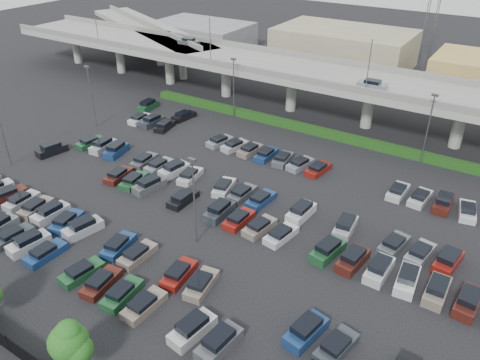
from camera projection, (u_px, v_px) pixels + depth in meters
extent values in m
plane|color=black|center=(236.00, 208.00, 57.04)|extent=(280.00, 280.00, 0.00)
cube|color=gray|center=(342.00, 80.00, 76.71)|extent=(150.00, 13.00, 1.10)
cube|color=slate|center=(327.00, 84.00, 71.63)|extent=(150.00, 0.50, 1.00)
cube|color=slate|center=(356.00, 64.00, 80.74)|extent=(150.00, 0.50, 1.00)
cylinder|color=gray|center=(76.00, 48.00, 108.80)|extent=(1.80, 1.80, 6.70)
cube|color=slate|center=(74.00, 35.00, 107.21)|extent=(2.60, 9.75, 0.50)
cylinder|color=gray|center=(120.00, 57.00, 102.31)|extent=(1.80, 1.80, 6.70)
cube|color=slate|center=(118.00, 43.00, 100.73)|extent=(2.60, 9.75, 0.50)
cylinder|color=gray|center=(169.00, 67.00, 95.83)|extent=(1.80, 1.80, 6.70)
cube|color=slate|center=(168.00, 52.00, 94.24)|extent=(2.60, 9.75, 0.50)
cylinder|color=gray|center=(226.00, 79.00, 89.34)|extent=(1.80, 1.80, 6.70)
cube|color=slate|center=(226.00, 63.00, 87.75)|extent=(2.60, 9.75, 0.50)
cylinder|color=gray|center=(291.00, 92.00, 82.85)|extent=(1.80, 1.80, 6.70)
cube|color=slate|center=(292.00, 75.00, 81.26)|extent=(2.60, 9.75, 0.50)
cylinder|color=gray|center=(368.00, 108.00, 76.36)|extent=(1.80, 1.80, 6.70)
cube|color=slate|center=(371.00, 90.00, 74.77)|extent=(2.60, 9.75, 0.50)
cylinder|color=gray|center=(459.00, 127.00, 69.87)|extent=(1.80, 1.80, 6.70)
cube|color=slate|center=(464.00, 107.00, 68.28)|extent=(2.60, 9.75, 0.50)
cube|color=#494C50|center=(189.00, 42.00, 94.17)|extent=(4.40, 1.82, 0.82)
cube|color=black|center=(188.00, 39.00, 93.86)|extent=(2.30, 1.60, 0.50)
cube|color=slate|center=(372.00, 86.00, 71.26)|extent=(4.40, 1.82, 0.82)
cube|color=black|center=(373.00, 82.00, 70.94)|extent=(2.30, 1.60, 0.50)
cylinder|color=#4B4A4F|center=(96.00, 23.00, 93.15)|extent=(0.14, 0.14, 8.00)
cylinder|color=#4B4A4F|center=(210.00, 42.00, 80.17)|extent=(0.14, 0.14, 8.00)
cylinder|color=#4B4A4F|center=(369.00, 67.00, 67.19)|extent=(0.14, 0.14, 8.00)
cube|color=gray|center=(149.00, 29.00, 108.83)|extent=(50.93, 30.13, 1.10)
cube|color=slate|center=(148.00, 24.00, 108.30)|extent=(47.34, 22.43, 1.00)
cylinder|color=gray|center=(122.00, 30.00, 124.63)|extent=(1.60, 1.60, 6.70)
cylinder|color=gray|center=(139.00, 40.00, 115.89)|extent=(1.60, 1.60, 6.70)
cylinder|color=gray|center=(159.00, 50.00, 107.15)|extent=(1.60, 1.60, 6.70)
cylinder|color=gray|center=(183.00, 63.00, 98.42)|extent=(1.60, 1.60, 6.70)
cube|color=#113710|center=(321.00, 132.00, 74.99)|extent=(66.00, 1.60, 1.10)
cylinder|color=black|center=(8.00, 344.00, 37.98)|extent=(0.10, 0.10, 2.00)
sphere|color=#154B14|center=(69.00, 342.00, 35.17)|extent=(3.07, 3.07, 3.07)
sphere|color=#154B14|center=(77.00, 350.00, 35.19)|extent=(2.41, 2.41, 2.41)
sphere|color=#154B14|center=(63.00, 342.00, 35.56)|extent=(2.41, 2.41, 2.41)
sphere|color=#154B14|center=(68.00, 333.00, 34.80)|extent=(2.08, 2.08, 2.08)
cube|color=#2D333A|center=(13.00, 237.00, 51.34)|extent=(2.01, 4.48, 0.82)
cube|color=black|center=(10.00, 233.00, 50.88)|extent=(1.70, 2.37, 0.50)
cube|color=silver|center=(29.00, 244.00, 50.01)|extent=(2.40, 4.61, 1.05)
cube|color=black|center=(27.00, 238.00, 49.60)|extent=(1.94, 2.79, 0.65)
cube|color=navy|center=(46.00, 254.00, 48.79)|extent=(1.89, 4.43, 0.82)
cube|color=black|center=(43.00, 250.00, 48.33)|extent=(1.64, 2.33, 0.50)
cube|color=#1B4B27|center=(82.00, 273.00, 46.24)|extent=(2.39, 4.60, 0.82)
cube|color=black|center=(79.00, 269.00, 45.78)|extent=(1.90, 2.49, 0.50)
cube|color=#441812|center=(102.00, 283.00, 44.97)|extent=(2.36, 4.59, 0.82)
cube|color=black|center=(99.00, 279.00, 44.51)|extent=(1.88, 2.48, 0.50)
cube|color=#1B4B27|center=(122.00, 294.00, 43.70)|extent=(2.21, 4.54, 0.82)
cube|color=black|center=(120.00, 290.00, 43.23)|extent=(1.80, 2.43, 0.50)
cube|color=slate|center=(144.00, 306.00, 42.42)|extent=(1.99, 4.47, 0.82)
cube|color=black|center=(142.00, 302.00, 41.96)|extent=(1.69, 2.36, 0.50)
cube|color=silver|center=(193.00, 330.00, 39.81)|extent=(2.44, 4.62, 1.05)
cube|color=black|center=(192.00, 323.00, 39.40)|extent=(1.96, 2.81, 0.65)
cube|color=#494C50|center=(219.00, 344.00, 38.54)|extent=(2.27, 4.57, 1.05)
cube|color=black|center=(219.00, 337.00, 38.13)|extent=(1.86, 2.75, 0.65)
cube|color=#441812|center=(8.00, 195.00, 58.81)|extent=(2.63, 4.67, 0.82)
cube|color=black|center=(6.00, 191.00, 58.35)|extent=(2.01, 2.57, 0.50)
cube|color=#A7A7AC|center=(22.00, 201.00, 57.54)|extent=(2.07, 4.50, 0.82)
cube|color=black|center=(19.00, 198.00, 57.07)|extent=(1.73, 2.39, 0.50)
cube|color=slate|center=(36.00, 208.00, 56.26)|extent=(2.42, 4.61, 0.82)
cube|color=black|center=(34.00, 204.00, 55.80)|extent=(1.91, 2.50, 0.50)
cube|color=silver|center=(51.00, 214.00, 54.93)|extent=(1.94, 4.45, 1.05)
cube|color=black|center=(50.00, 208.00, 54.52)|extent=(1.67, 2.64, 0.65)
cube|color=navy|center=(67.00, 222.00, 53.71)|extent=(2.65, 4.67, 0.82)
cube|color=black|center=(64.00, 218.00, 53.25)|extent=(2.02, 2.57, 0.50)
cube|color=#A7A7AC|center=(83.00, 229.00, 52.38)|extent=(2.68, 4.68, 1.05)
cube|color=black|center=(82.00, 223.00, 51.97)|extent=(2.10, 2.87, 0.65)
cube|color=navy|center=(119.00, 246.00, 49.89)|extent=(2.55, 4.65, 0.82)
cube|color=black|center=(117.00, 242.00, 49.43)|extent=(1.98, 2.54, 0.50)
cube|color=slate|center=(138.00, 255.00, 48.61)|extent=(1.86, 4.42, 0.82)
cube|color=black|center=(136.00, 251.00, 48.15)|extent=(1.62, 2.31, 0.50)
cube|color=maroon|center=(179.00, 274.00, 46.07)|extent=(2.32, 4.58, 0.82)
cube|color=black|center=(177.00, 270.00, 45.60)|extent=(1.86, 2.47, 0.50)
cube|color=slate|center=(202.00, 285.00, 44.79)|extent=(2.48, 4.63, 0.82)
cube|color=black|center=(200.00, 281.00, 44.33)|extent=(1.94, 2.52, 0.50)
cube|color=navy|center=(306.00, 332.00, 39.64)|extent=(2.59, 4.66, 1.05)
cube|color=black|center=(307.00, 325.00, 39.22)|extent=(2.05, 2.85, 0.65)
cube|color=#2D333A|center=(336.00, 347.00, 38.42)|extent=(2.63, 4.67, 0.82)
cube|color=black|center=(336.00, 344.00, 37.96)|extent=(2.01, 2.56, 0.50)
cube|color=black|center=(52.00, 150.00, 69.32)|extent=(2.64, 4.67, 1.05)
cube|color=black|center=(51.00, 145.00, 68.91)|extent=(2.08, 2.86, 0.65)
cube|color=#441812|center=(119.00, 176.00, 63.01)|extent=(2.33, 4.59, 0.82)
cube|color=black|center=(117.00, 172.00, 62.54)|extent=(1.87, 2.48, 0.50)
cube|color=#1B4B27|center=(134.00, 181.00, 61.73)|extent=(2.44, 4.62, 0.82)
cube|color=black|center=(132.00, 178.00, 61.27)|extent=(1.92, 2.51, 0.50)
cube|color=#494C50|center=(150.00, 186.00, 60.40)|extent=(2.58, 4.65, 1.05)
cube|color=black|center=(149.00, 181.00, 59.99)|extent=(2.04, 2.84, 0.65)
cube|color=black|center=(183.00, 199.00, 57.91)|extent=(1.85, 4.41, 0.82)
cube|color=black|center=(182.00, 196.00, 57.44)|extent=(1.62, 2.31, 0.50)
cube|color=#2D333A|center=(220.00, 212.00, 55.30)|extent=(1.86, 4.42, 1.05)
cube|color=black|center=(219.00, 206.00, 54.89)|extent=(1.62, 2.61, 0.65)
cube|color=maroon|center=(239.00, 220.00, 54.08)|extent=(1.99, 4.47, 0.82)
cube|color=black|center=(238.00, 216.00, 53.62)|extent=(1.69, 2.36, 0.50)
cube|color=slate|center=(260.00, 227.00, 52.81)|extent=(2.42, 4.61, 0.82)
cube|color=black|center=(259.00, 224.00, 52.35)|extent=(1.91, 2.50, 0.50)
cube|color=silver|center=(281.00, 235.00, 51.54)|extent=(2.50, 4.63, 0.82)
cube|color=black|center=(280.00, 232.00, 51.07)|extent=(1.95, 2.53, 0.50)
cube|color=#1B4B27|center=(328.00, 252.00, 48.93)|extent=(2.57, 4.65, 1.05)
cube|color=black|center=(328.00, 245.00, 48.51)|extent=(2.04, 2.84, 0.65)
cube|color=#441812|center=(353.00, 261.00, 47.65)|extent=(2.38, 4.60, 1.05)
cube|color=black|center=(354.00, 254.00, 47.24)|extent=(1.93, 2.79, 0.65)
cube|color=silver|center=(379.00, 270.00, 46.38)|extent=(1.99, 4.47, 1.05)
cube|color=black|center=(380.00, 264.00, 45.97)|extent=(1.70, 2.66, 0.65)
cube|color=silver|center=(407.00, 281.00, 45.10)|extent=(2.15, 4.53, 1.05)
cube|color=black|center=(409.00, 274.00, 44.69)|extent=(1.79, 2.71, 0.65)
cube|color=slate|center=(437.00, 291.00, 43.83)|extent=(1.85, 4.41, 1.05)
cube|color=black|center=(438.00, 285.00, 43.42)|extent=(1.62, 2.61, 0.65)
cube|color=#441812|center=(468.00, 303.00, 42.56)|extent=(2.15, 4.52, 1.05)
cube|color=black|center=(470.00, 296.00, 42.14)|extent=(1.79, 2.71, 0.65)
cube|color=#1B4B27|center=(91.00, 143.00, 71.75)|extent=(2.34, 4.59, 0.82)
cube|color=black|center=(89.00, 140.00, 71.29)|extent=(1.87, 2.48, 0.50)
cube|color=#A7A7AC|center=(103.00, 147.00, 70.42)|extent=(2.18, 4.54, 1.05)
cube|color=black|center=(102.00, 142.00, 70.00)|extent=(1.81, 2.72, 0.65)
cube|color=navy|center=(116.00, 151.00, 69.14)|extent=(2.69, 4.68, 1.05)
cube|color=black|center=(116.00, 146.00, 68.73)|extent=(2.10, 2.87, 0.65)
cube|color=#494C50|center=(144.00, 161.00, 66.65)|extent=(2.21, 4.55, 0.82)
cube|color=black|center=(143.00, 158.00, 66.19)|extent=(1.80, 2.43, 0.50)
cube|color=slate|center=(159.00, 166.00, 65.38)|extent=(1.98, 4.46, 0.82)
cube|color=black|center=(158.00, 163.00, 64.91)|extent=(1.68, 2.36, 0.50)
cube|color=silver|center=(174.00, 170.00, 64.04)|extent=(2.46, 4.62, 1.05)
cube|color=black|center=(174.00, 165.00, 63.63)|extent=(1.97, 2.81, 0.65)
cube|color=silver|center=(190.00, 176.00, 62.83)|extent=(2.48, 4.63, 0.82)
cube|color=black|center=(189.00, 173.00, 62.37)|extent=(1.94, 2.52, 0.50)
cube|color=silver|center=(224.00, 188.00, 60.28)|extent=(2.78, 4.70, 0.82)
cube|color=black|center=(223.00, 184.00, 59.82)|extent=(2.09, 2.61, 0.50)
cube|color=#494C50|center=(242.00, 194.00, 59.00)|extent=(2.03, 4.48, 0.82)
cube|color=black|center=(241.00, 190.00, 58.54)|extent=(1.71, 2.37, 0.50)
cube|color=navy|center=(261.00, 200.00, 57.73)|extent=(2.19, 4.54, 0.82)
cube|color=black|center=(260.00, 197.00, 57.27)|extent=(1.79, 2.43, 0.50)
cube|color=silver|center=(301.00, 213.00, 55.12)|extent=(2.14, 4.52, 1.05)
cube|color=black|center=(302.00, 207.00, 54.71)|extent=(1.79, 2.71, 0.65)
cube|color=#A7A7AC|center=(345.00, 228.00, 52.57)|extent=(2.18, 4.54, 1.05)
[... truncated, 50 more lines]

